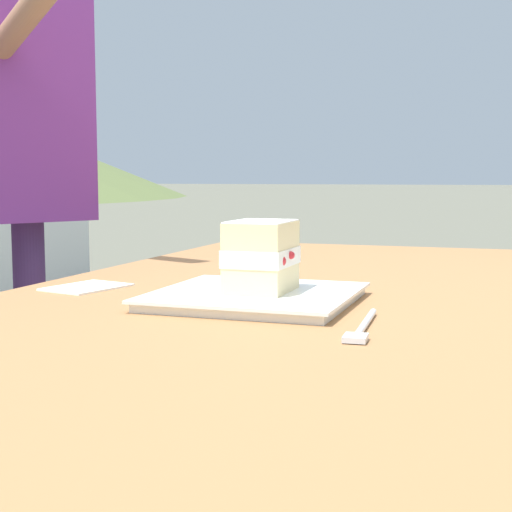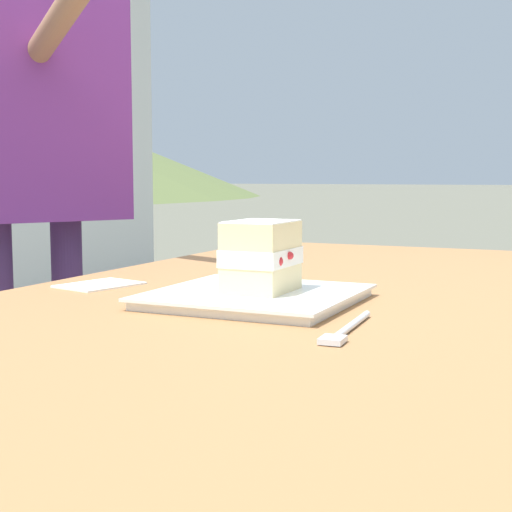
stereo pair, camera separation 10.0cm
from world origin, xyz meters
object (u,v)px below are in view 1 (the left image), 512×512
at_px(patio_table, 274,362).
at_px(dessert_plate, 256,297).
at_px(paper_napkin, 87,287).
at_px(cake_slice, 262,256).
at_px(dessert_fork, 363,327).

xyz_separation_m(patio_table, dessert_plate, (-0.06, 0.01, 0.10)).
bearing_deg(paper_napkin, cake_slice, -97.81).
bearing_deg(dessert_fork, cake_slice, 50.01).
bearing_deg(patio_table, dessert_plate, 173.38).
xyz_separation_m(dessert_plate, cake_slice, (0.00, -0.01, 0.05)).
bearing_deg(cake_slice, dessert_fork, -129.99).
relative_size(cake_slice, dessert_fork, 0.61).
relative_size(patio_table, dessert_fork, 9.65).
height_order(patio_table, cake_slice, cake_slice).
relative_size(dessert_plate, cake_slice, 2.50).
distance_m(patio_table, dessert_fork, 0.27).
bearing_deg(cake_slice, dessert_plate, 99.52).
height_order(cake_slice, paper_napkin, cake_slice).
height_order(patio_table, paper_napkin, paper_napkin).
xyz_separation_m(patio_table, cake_slice, (-0.06, -0.00, 0.16)).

